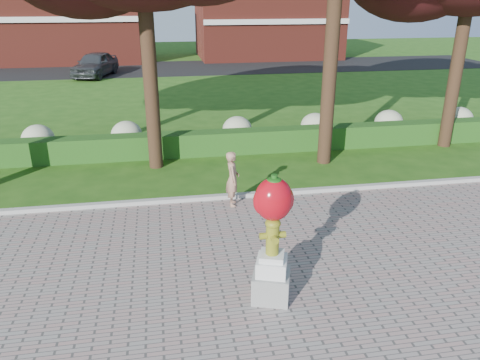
% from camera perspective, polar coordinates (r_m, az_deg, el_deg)
% --- Properties ---
extents(ground, '(100.00, 100.00, 0.00)m').
position_cam_1_polar(ground, '(10.13, 1.61, -9.17)').
color(ground, '#255214').
rests_on(ground, ground).
extents(curb, '(40.00, 0.18, 0.15)m').
position_cam_1_polar(curb, '(12.73, -1.04, -2.05)').
color(curb, '#ADADA5').
rests_on(curb, ground).
extents(lawn_hedge, '(24.00, 0.70, 0.80)m').
position_cam_1_polar(lawn_hedge, '(16.34, -3.22, 4.56)').
color(lawn_hedge, '#214E16').
rests_on(lawn_hedge, ground).
extents(hydrangea_row, '(20.10, 1.10, 0.99)m').
position_cam_1_polar(hydrangea_row, '(17.32, -1.74, 6.09)').
color(hydrangea_row, '#A8AF85').
rests_on(hydrangea_row, ground).
extents(street, '(50.00, 8.00, 0.02)m').
position_cam_1_polar(street, '(36.93, -7.20, 13.40)').
color(street, black).
rests_on(street, ground).
extents(building_left, '(14.00, 8.00, 7.00)m').
position_cam_1_polar(building_left, '(43.35, -21.89, 17.94)').
color(building_left, maroon).
rests_on(building_left, ground).
extents(building_right, '(12.00, 8.00, 6.40)m').
position_cam_1_polar(building_right, '(43.68, 3.27, 18.98)').
color(building_right, maroon).
rests_on(building_right, ground).
extents(hydrant_sculpture, '(0.82, 0.82, 2.40)m').
position_cam_1_polar(hydrant_sculpture, '(8.15, 4.00, -6.79)').
color(hydrant_sculpture, gray).
rests_on(hydrant_sculpture, walkway).
extents(woman, '(0.39, 0.56, 1.46)m').
position_cam_1_polar(woman, '(12.07, -0.92, 0.17)').
color(woman, '#A87960').
rests_on(woman, walkway).
extents(parked_car, '(3.15, 5.11, 1.62)m').
position_cam_1_polar(parked_car, '(34.06, -17.26, 13.34)').
color(parked_car, '#383B3F').
rests_on(parked_car, street).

